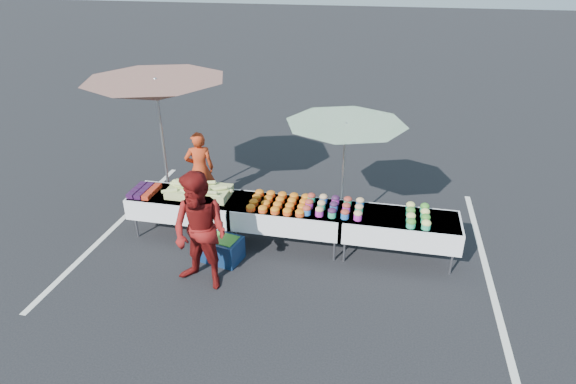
% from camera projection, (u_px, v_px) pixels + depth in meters
% --- Properties ---
extents(ground, '(80.00, 80.00, 0.00)m').
position_uv_depth(ground, '(288.00, 244.00, 8.19)').
color(ground, black).
extents(stripe_left, '(0.10, 5.00, 0.00)m').
position_uv_depth(stripe_left, '(117.00, 224.00, 8.78)').
color(stripe_left, silver).
rests_on(stripe_left, ground).
extents(stripe_right, '(0.10, 5.00, 0.00)m').
position_uv_depth(stripe_right, '(486.00, 267.00, 7.59)').
color(stripe_right, silver).
rests_on(stripe_right, ground).
extents(table_left, '(1.86, 0.81, 0.75)m').
position_uv_depth(table_left, '(186.00, 204.00, 8.26)').
color(table_left, white).
rests_on(table_left, ground).
extents(table_center, '(1.86, 0.81, 0.75)m').
position_uv_depth(table_center, '(288.00, 215.00, 7.92)').
color(table_center, white).
rests_on(table_center, ground).
extents(table_right, '(1.86, 0.81, 0.75)m').
position_uv_depth(table_right, '(399.00, 226.00, 7.59)').
color(table_right, white).
rests_on(table_right, ground).
extents(berry_punnets, '(0.40, 0.54, 0.08)m').
position_uv_depth(berry_punnets, '(144.00, 191.00, 8.25)').
color(berry_punnets, '#230B2E').
rests_on(berry_punnets, table_left).
extents(corn_pile, '(1.16, 0.57, 0.26)m').
position_uv_depth(corn_pile, '(199.00, 191.00, 8.14)').
color(corn_pile, '#A1BC60').
rests_on(corn_pile, table_left).
extents(plastic_bags, '(0.30, 0.25, 0.05)m').
position_uv_depth(plastic_bags, '(195.00, 204.00, 7.86)').
color(plastic_bags, white).
rests_on(plastic_bags, table_left).
extents(carrot_bowls, '(0.95, 0.69, 0.11)m').
position_uv_depth(carrot_bowls, '(279.00, 202.00, 7.85)').
color(carrot_bowls, '#CC4516').
rests_on(carrot_bowls, table_center).
extents(potato_cups, '(0.94, 0.58, 0.16)m').
position_uv_depth(potato_cups, '(334.00, 206.00, 7.67)').
color(potato_cups, '#2564AF').
rests_on(potato_cups, table_right).
extents(bean_baskets, '(0.36, 0.68, 0.15)m').
position_uv_depth(bean_baskets, '(418.00, 215.00, 7.42)').
color(bean_baskets, '#29A771').
rests_on(bean_baskets, table_right).
extents(vendor, '(0.64, 0.53, 1.49)m').
position_uv_depth(vendor, '(200.00, 169.00, 9.18)').
color(vendor, '#BC3615').
rests_on(vendor, ground).
extents(customer, '(1.03, 0.89, 1.81)m').
position_uv_depth(customer, '(200.00, 232.00, 6.82)').
color(customer, maroon).
rests_on(customer, ground).
extents(umbrella_left, '(2.66, 2.66, 2.54)m').
position_uv_depth(umbrella_left, '(157.00, 91.00, 8.32)').
color(umbrella_left, black).
rests_on(umbrella_left, ground).
extents(umbrella_right, '(2.09, 2.09, 2.03)m').
position_uv_depth(umbrella_right, '(345.00, 133.00, 7.77)').
color(umbrella_right, black).
rests_on(umbrella_right, ground).
extents(storage_bin, '(0.69, 0.56, 0.40)m').
position_uv_depth(storage_bin, '(222.00, 248.00, 7.70)').
color(storage_bin, '#0E2447').
rests_on(storage_bin, ground).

